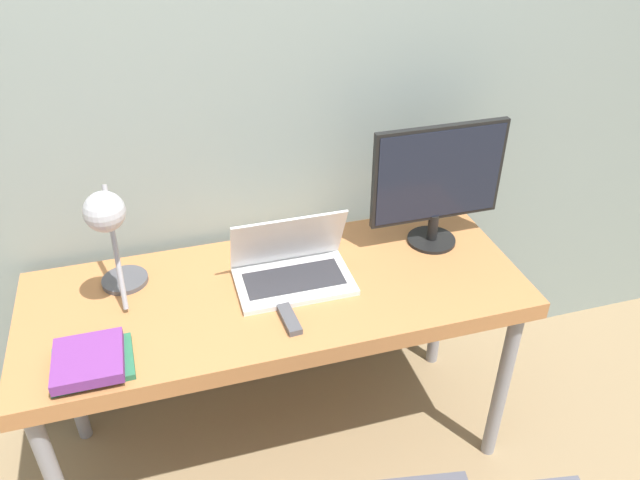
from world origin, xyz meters
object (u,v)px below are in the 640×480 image
at_px(monitor, 438,180).
at_px(desk_lamp, 109,227).
at_px(laptop, 292,267).
at_px(book_stack, 90,361).

distance_m(monitor, desk_lamp, 1.06).
relative_size(monitor, desk_lamp, 1.12).
bearing_deg(desk_lamp, monitor, 3.88).
distance_m(laptop, book_stack, 0.67).
xyz_separation_m(laptop, desk_lamp, (-0.52, 0.01, 0.24)).
height_order(laptop, book_stack, laptop).
bearing_deg(laptop, monitor, 8.64).
relative_size(laptop, desk_lamp, 0.89).
bearing_deg(book_stack, monitor, 15.29).
xyz_separation_m(monitor, book_stack, (-1.15, -0.32, -0.22)).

